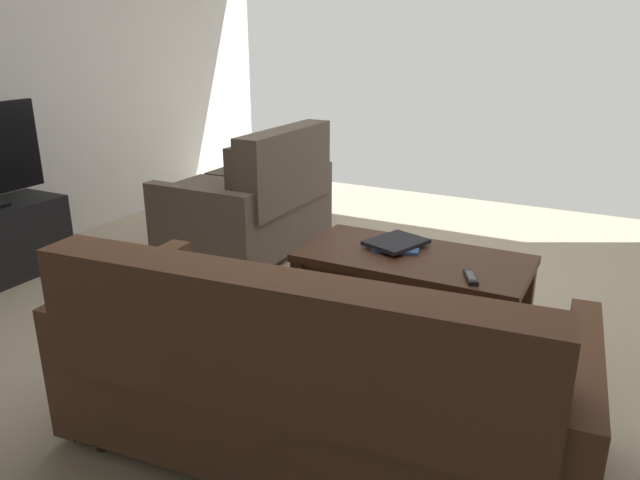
{
  "coord_description": "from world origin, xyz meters",
  "views": [
    {
      "loc": [
        -1.21,
        2.67,
        1.51
      ],
      "look_at": [
        0.02,
        0.35,
        0.6
      ],
      "focal_mm": 33.94,
      "sensor_mm": 36.0,
      "label": 1
    }
  ],
  "objects_px": {
    "loveseat_near": "(254,202)",
    "book_stack": "(396,244)",
    "tv_remote": "(471,277)",
    "coffee_table": "(413,268)",
    "sofa_main": "(314,370)"
  },
  "relations": [
    {
      "from": "loveseat_near",
      "to": "book_stack",
      "type": "xyz_separation_m",
      "value": [
        -1.28,
        0.56,
        0.08
      ]
    },
    {
      "from": "loveseat_near",
      "to": "tv_remote",
      "type": "bearing_deg",
      "value": 154.79
    },
    {
      "from": "loveseat_near",
      "to": "tv_remote",
      "type": "relative_size",
      "value": 7.12
    },
    {
      "from": "coffee_table",
      "to": "tv_remote",
      "type": "relative_size",
      "value": 7.01
    },
    {
      "from": "sofa_main",
      "to": "book_stack",
      "type": "xyz_separation_m",
      "value": [
        0.13,
        -1.16,
        0.1
      ]
    },
    {
      "from": "loveseat_near",
      "to": "coffee_table",
      "type": "xyz_separation_m",
      "value": [
        -1.4,
        0.64,
        -0.01
      ]
    },
    {
      "from": "coffee_table",
      "to": "book_stack",
      "type": "distance_m",
      "value": 0.17
    },
    {
      "from": "sofa_main",
      "to": "coffee_table",
      "type": "xyz_separation_m",
      "value": [
        0.01,
        -1.08,
        0.01
      ]
    },
    {
      "from": "loveseat_near",
      "to": "book_stack",
      "type": "distance_m",
      "value": 1.4
    },
    {
      "from": "sofa_main",
      "to": "coffee_table",
      "type": "distance_m",
      "value": 1.08
    },
    {
      "from": "coffee_table",
      "to": "sofa_main",
      "type": "bearing_deg",
      "value": 90.46
    },
    {
      "from": "sofa_main",
      "to": "book_stack",
      "type": "bearing_deg",
      "value": -83.5
    },
    {
      "from": "sofa_main",
      "to": "coffee_table",
      "type": "bearing_deg",
      "value": -89.54
    },
    {
      "from": "tv_remote",
      "to": "sofa_main",
      "type": "bearing_deg",
      "value": 70.13
    },
    {
      "from": "sofa_main",
      "to": "loveseat_near",
      "type": "distance_m",
      "value": 2.23
    }
  ]
}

